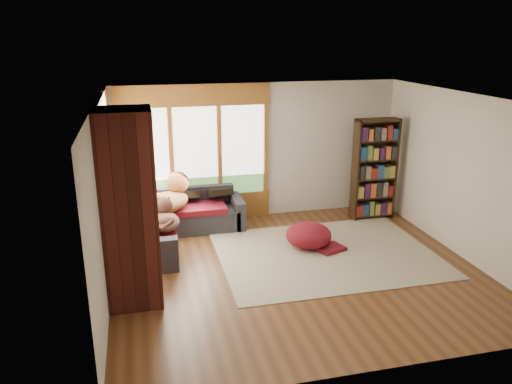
{
  "coord_description": "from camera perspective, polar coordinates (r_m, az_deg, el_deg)",
  "views": [
    {
      "loc": [
        -2.23,
        -6.6,
        3.47
      ],
      "look_at": [
        -0.38,
        1.07,
        0.95
      ],
      "focal_mm": 35.0,
      "sensor_mm": 36.0,
      "label": 1
    }
  ],
  "objects": [
    {
      "name": "brick_chimney",
      "position": [
        6.62,
        -14.26,
        -1.98
      ],
      "size": [
        0.7,
        0.7,
        2.6
      ],
      "primitive_type": "cube",
      "color": "#471914",
      "rests_on": "ground"
    },
    {
      "name": "throw_pillows",
      "position": [
        8.87,
        -10.86,
        -0.33
      ],
      "size": [
        1.98,
        1.68,
        0.45
      ],
      "color": "black",
      "rests_on": "sectional_sofa"
    },
    {
      "name": "dog_brindle",
      "position": [
        8.08,
        -10.37,
        -2.34
      ],
      "size": [
        0.45,
        0.74,
        0.4
      ],
      "rotation": [
        0.0,
        0.0,
        1.56
      ],
      "color": "#3C2018",
      "rests_on": "sectional_sofa"
    },
    {
      "name": "windows_back",
      "position": [
        9.37,
        -6.9,
        4.52
      ],
      "size": [
        2.82,
        0.1,
        1.9
      ],
      "color": "#976126",
      "rests_on": "wall_back"
    },
    {
      "name": "pouf",
      "position": [
        8.5,
        6.04,
        -4.85
      ],
      "size": [
        1.02,
        1.02,
        0.42
      ],
      "primitive_type": "ellipsoid",
      "rotation": [
        0.0,
        0.0,
        -0.42
      ],
      "color": "maroon",
      "rests_on": "area_rug"
    },
    {
      "name": "wall_right",
      "position": [
        8.55,
        22.7,
        1.62
      ],
      "size": [
        0.04,
        5.0,
        2.6
      ],
      "primitive_type": "cube",
      "color": "silver",
      "rests_on": "ground"
    },
    {
      "name": "floor",
      "position": [
        7.78,
        4.64,
        -8.82
      ],
      "size": [
        5.5,
        5.5,
        0.0
      ],
      "primitive_type": "plane",
      "color": "#4F2C16",
      "rests_on": "ground"
    },
    {
      "name": "windows_left",
      "position": [
        8.1,
        -16.53,
        1.8
      ],
      "size": [
        0.1,
        2.62,
        1.9
      ],
      "color": "#976126",
      "rests_on": "wall_left"
    },
    {
      "name": "ceiling",
      "position": [
        7.02,
        5.17,
        10.54
      ],
      "size": [
        5.5,
        5.5,
        0.0
      ],
      "primitive_type": "plane",
      "color": "white"
    },
    {
      "name": "bookshelf",
      "position": [
        9.82,
        13.39,
        2.53
      ],
      "size": [
        0.84,
        0.28,
        1.95
      ],
      "color": "black",
      "rests_on": "ground"
    },
    {
      "name": "roller_blind",
      "position": [
        8.81,
        -16.35,
        5.75
      ],
      "size": [
        0.03,
        0.72,
        0.9
      ],
      "primitive_type": "cube",
      "color": "#648252",
      "rests_on": "wall_left"
    },
    {
      "name": "wall_back",
      "position": [
        9.62,
        0.23,
        4.68
      ],
      "size": [
        5.5,
        0.04,
        2.6
      ],
      "primitive_type": "cube",
      "color": "silver",
      "rests_on": "ground"
    },
    {
      "name": "dog_tan",
      "position": [
        8.85,
        -9.95,
        0.01
      ],
      "size": [
        1.11,
        1.12,
        0.56
      ],
      "rotation": [
        0.0,
        0.0,
        0.81
      ],
      "color": "brown",
      "rests_on": "sectional_sofa"
    },
    {
      "name": "sectional_sofa",
      "position": [
        8.89,
        -10.88,
        -3.49
      ],
      "size": [
        2.2,
        2.2,
        0.8
      ],
      "rotation": [
        0.0,
        0.0,
        0.07
      ],
      "color": "#2A2B30",
      "rests_on": "ground"
    },
    {
      "name": "area_rug",
      "position": [
        8.33,
        8.0,
        -7.02
      ],
      "size": [
        3.49,
        2.67,
        0.01
      ],
      "primitive_type": "cube",
      "rotation": [
        0.0,
        0.0,
        -0.0
      ],
      "color": "silver",
      "rests_on": "ground"
    },
    {
      "name": "wall_front",
      "position": [
        5.15,
        13.69,
        -7.75
      ],
      "size": [
        5.5,
        0.04,
        2.6
      ],
      "primitive_type": "cube",
      "color": "silver",
      "rests_on": "ground"
    },
    {
      "name": "wall_left",
      "position": [
        6.97,
        -17.13,
        -1.24
      ],
      "size": [
        0.04,
        5.0,
        2.6
      ],
      "primitive_type": "cube",
      "color": "silver",
      "rests_on": "ground"
    }
  ]
}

